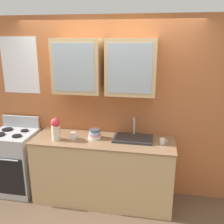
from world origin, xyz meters
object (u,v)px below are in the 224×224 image
at_px(sink_faucet, 133,138).
at_px(cup_near_sink, 163,141).
at_px(vase, 56,129).
at_px(stove_range, 15,161).
at_px(cup_near_bowls, 73,136).
at_px(bowl_stack, 95,134).

bearing_deg(sink_faucet, cup_near_sink, -11.10).
relative_size(sink_faucet, cup_near_sink, 5.18).
bearing_deg(vase, cup_near_sink, 4.48).
bearing_deg(stove_range, cup_near_bowls, -2.72).
xyz_separation_m(bowl_stack, cup_near_bowls, (-0.28, -0.08, -0.01)).
bearing_deg(cup_near_sink, cup_near_bowls, -177.69).
bearing_deg(cup_near_bowls, sink_faucet, 8.87).
distance_m(stove_range, cup_near_bowls, 1.08).
bearing_deg(stove_range, cup_near_sink, 0.09).
height_order(vase, cup_near_bowls, vase).
distance_m(bowl_stack, cup_near_bowls, 0.30).
distance_m(cup_near_sink, cup_near_bowls, 1.21).
relative_size(stove_range, cup_near_bowls, 9.28).
relative_size(sink_faucet, cup_near_bowls, 4.42).
height_order(cup_near_sink, cup_near_bowls, cup_near_bowls).
bearing_deg(vase, sink_faucet, 10.44).
xyz_separation_m(stove_range, vase, (0.73, -0.11, 0.61)).
relative_size(stove_range, cup_near_sink, 10.87).
distance_m(stove_range, cup_near_sink, 2.21).
distance_m(vase, cup_near_bowls, 0.25).
height_order(stove_range, vase, vase).
xyz_separation_m(stove_range, cup_near_sink, (2.16, 0.00, 0.50)).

